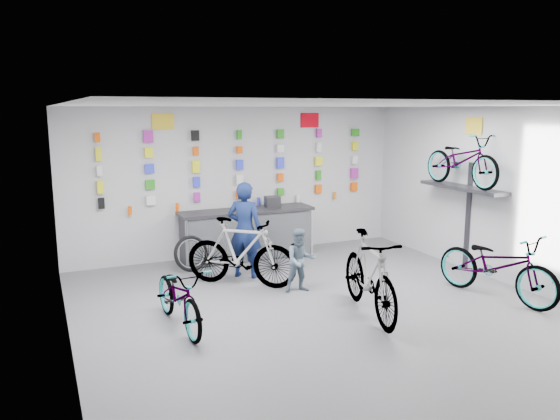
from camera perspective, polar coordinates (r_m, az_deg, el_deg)
name	(u,v)px	position (r m, az deg, el deg)	size (l,w,h in m)	color
floor	(335,319)	(7.97, 5.79, -11.29)	(8.00, 8.00, 0.00)	#525257
ceiling	(339,105)	(7.40, 6.23, 10.83)	(8.00, 8.00, 0.00)	white
wall_back	(239,182)	(11.14, -4.34, 2.98)	(7.00, 7.00, 0.00)	#BABABC
wall_left	(65,241)	(6.57, -21.54, -3.00)	(8.00, 8.00, 0.00)	#BABABC
wall_right	(524,199)	(9.76, 24.11, 1.03)	(8.00, 8.00, 0.00)	#BABABC
counter	(247,235)	(10.90, -3.45, -2.59)	(2.70, 0.66, 1.00)	black
merch_wall	(241,168)	(11.05, -4.08, 4.42)	(5.55, 0.08, 1.56)	black
wall_bracket	(463,192)	(10.47, 18.60, 1.79)	(0.39, 1.90, 2.00)	#333338
sign_left	(163,122)	(10.62, -12.13, 9.02)	(0.42, 0.02, 0.30)	yellow
sign_right	(310,120)	(11.67, 3.12, 9.35)	(0.42, 0.02, 0.30)	red
sign_side	(474,126)	(10.47, 19.60, 8.25)	(0.02, 0.40, 0.30)	yellow
bike_left	(179,296)	(7.62, -10.48, -8.83)	(0.60, 1.71, 0.90)	gray
bike_center	(369,275)	(7.98, 9.33, -6.73)	(0.57, 2.01, 1.21)	gray
bike_right	(497,265)	(9.24, 21.73, -5.39)	(0.72, 2.05, 1.08)	gray
bike_service	(241,252)	(9.22, -4.10, -4.41)	(0.55, 1.94, 1.17)	gray
bike_wall	(462,160)	(10.35, 18.47, 4.99)	(0.63, 1.80, 0.95)	gray
clerk	(245,230)	(9.63, -3.70, -2.09)	(0.62, 0.41, 1.71)	#0F1B44
customer	(300,260)	(8.91, 2.15, -5.28)	(0.51, 0.40, 1.06)	slate
spare_wheel	(191,254)	(10.23, -9.29, -4.52)	(0.70, 0.32, 0.67)	black
register	(272,202)	(10.98, -0.81, 0.85)	(0.28, 0.30, 0.22)	black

